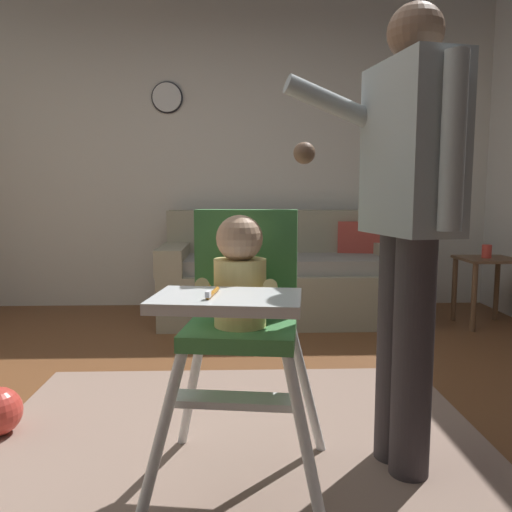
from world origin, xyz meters
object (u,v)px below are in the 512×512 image
Objects in this scene: couch at (283,277)px; high_chair at (241,300)px; side_table at (487,276)px; sippy_cup at (487,251)px; adult_standing at (407,216)px; wall_clock at (167,98)px.

high_chair is at bearing -8.28° from couch.
high_chair is 1.83× the size of side_table.
high_chair reaches higher than sippy_cup.
adult_standing is (0.58, 0.11, 0.27)m from high_chair.
couch is 1.56m from sippy_cup.
high_chair is at bearing -131.55° from sippy_cup.
high_chair is 9.52× the size of sippy_cup.
high_chair is 3.54× the size of wall_clock.
high_chair is 2.82m from side_table.
adult_standing is 16.34× the size of sippy_cup.
couch is 19.10× the size of sippy_cup.
side_table is (1.87, 2.09, -0.27)m from high_chair.
high_chair reaches higher than side_table.
wall_clock reaches higher than adult_standing.
couch is 2.45m from high_chair.
wall_clock reaches higher than side_table.
adult_standing is 3.14× the size of side_table.
couch is 7.11× the size of wall_clock.
couch is 1.17× the size of adult_standing.
side_table is 0.19m from sippy_cup.
wall_clock is (-0.97, 0.48, 1.49)m from couch.
wall_clock reaches higher than couch.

